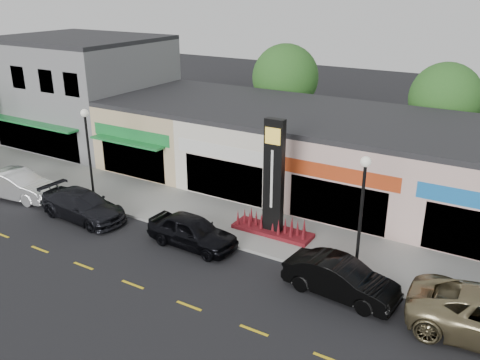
% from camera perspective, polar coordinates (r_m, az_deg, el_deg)
% --- Properties ---
extents(ground, '(120.00, 120.00, 0.00)m').
position_cam_1_polar(ground, '(24.68, -7.22, -8.34)').
color(ground, black).
rests_on(ground, ground).
extents(sidewalk, '(52.00, 4.30, 0.15)m').
position_cam_1_polar(sidewalk, '(27.77, -1.71, -4.47)').
color(sidewalk, gray).
rests_on(sidewalk, ground).
extents(curb, '(52.00, 0.20, 0.15)m').
position_cam_1_polar(curb, '(26.11, -4.39, -6.29)').
color(curb, gray).
rests_on(curb, ground).
extents(building_grey_2story, '(12.00, 10.95, 8.30)m').
position_cam_1_polar(building_grey_2story, '(43.06, -17.22, 9.61)').
color(building_grey_2story, slate).
rests_on(building_grey_2story, ground).
extents(shop_beige, '(7.00, 10.85, 4.80)m').
position_cam_1_polar(shop_beige, '(37.07, -6.91, 5.87)').
color(shop_beige, tan).
rests_on(shop_beige, ground).
extents(shop_cream, '(7.00, 10.01, 4.80)m').
position_cam_1_polar(shop_cream, '(33.38, 2.69, 4.27)').
color(shop_cream, beige).
rests_on(shop_cream, ground).
extents(shop_pink_w, '(7.00, 10.01, 4.80)m').
position_cam_1_polar(shop_pink_w, '(30.84, 14.20, 2.20)').
color(shop_pink_w, '#CA9F9A').
rests_on(shop_pink_w, ground).
extents(tree_rear_west, '(5.20, 5.20, 7.83)m').
position_cam_1_polar(tree_rear_west, '(40.81, 5.11, 11.40)').
color(tree_rear_west, '#382619').
rests_on(tree_rear_west, ground).
extents(tree_rear_mid, '(4.80, 4.80, 7.29)m').
position_cam_1_polar(tree_rear_mid, '(37.30, 22.04, 8.51)').
color(tree_rear_mid, '#382619').
rests_on(tree_rear_mid, ground).
extents(lamp_west_near, '(0.44, 0.44, 5.47)m').
position_cam_1_polar(lamp_west_near, '(30.14, -16.68, 3.67)').
color(lamp_west_near, black).
rests_on(lamp_west_near, sidewalk).
extents(lamp_east_near, '(0.44, 0.44, 5.47)m').
position_cam_1_polar(lamp_east_near, '(21.75, 13.51, -2.78)').
color(lamp_east_near, black).
rests_on(lamp_east_near, sidewalk).
extents(pylon_sign, '(4.20, 1.30, 6.00)m').
position_cam_1_polar(pylon_sign, '(25.38, 3.76, -1.62)').
color(pylon_sign, '#4F0E0D').
rests_on(pylon_sign, sidewalk).
extents(car_white_van, '(2.47, 5.34, 1.70)m').
position_cam_1_polar(car_white_van, '(33.19, -23.74, -0.49)').
color(car_white_van, white).
rests_on(car_white_van, ground).
extents(car_dark_sedan, '(2.46, 5.46, 1.55)m').
position_cam_1_polar(car_dark_sedan, '(29.07, -17.24, -2.73)').
color(car_dark_sedan, black).
rests_on(car_dark_sedan, ground).
extents(car_black_sedan, '(2.04, 4.75, 1.60)m').
position_cam_1_polar(car_black_sedan, '(25.04, -5.39, -5.73)').
color(car_black_sedan, black).
rests_on(car_black_sedan, ground).
extents(car_black_conv, '(2.09, 4.91, 1.57)m').
position_cam_1_polar(car_black_conv, '(21.62, 11.25, -10.80)').
color(car_black_conv, black).
rests_on(car_black_conv, ground).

